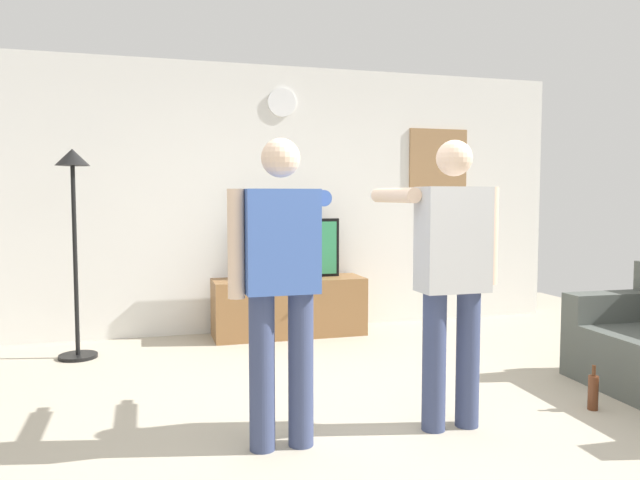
{
  "coord_description": "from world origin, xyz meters",
  "views": [
    {
      "loc": [
        -1.24,
        -3.2,
        1.38
      ],
      "look_at": [
        0.04,
        1.2,
        1.05
      ],
      "focal_mm": 34.08,
      "sensor_mm": 36.0,
      "label": 1
    }
  ],
  "objects_px": {
    "framed_picture": "(438,158)",
    "floor_lamp": "(74,209)",
    "tv_stand": "(289,307)",
    "person_standing_nearer_couch": "(451,267)",
    "wall_clock": "(282,102)",
    "person_standing_nearer_lamp": "(281,275)",
    "beverage_bottle": "(593,392)",
    "television": "(288,248)"
  },
  "relations": [
    {
      "from": "beverage_bottle",
      "to": "television",
      "type": "bearing_deg",
      "value": 117.96
    },
    {
      "from": "beverage_bottle",
      "to": "floor_lamp",
      "type": "bearing_deg",
      "value": 145.66
    },
    {
      "from": "television",
      "to": "person_standing_nearer_couch",
      "type": "height_order",
      "value": "person_standing_nearer_couch"
    },
    {
      "from": "person_standing_nearer_lamp",
      "to": "framed_picture",
      "type": "bearing_deg",
      "value": 50.2
    },
    {
      "from": "tv_stand",
      "to": "framed_picture",
      "type": "distance_m",
      "value": 2.34
    },
    {
      "from": "television",
      "to": "floor_lamp",
      "type": "relative_size",
      "value": 0.59
    },
    {
      "from": "wall_clock",
      "to": "floor_lamp",
      "type": "xyz_separation_m",
      "value": [
        -1.93,
        -0.61,
        -1.06
      ]
    },
    {
      "from": "tv_stand",
      "to": "television",
      "type": "height_order",
      "value": "television"
    },
    {
      "from": "wall_clock",
      "to": "person_standing_nearer_couch",
      "type": "relative_size",
      "value": 0.17
    },
    {
      "from": "person_standing_nearer_lamp",
      "to": "beverage_bottle",
      "type": "height_order",
      "value": "person_standing_nearer_lamp"
    },
    {
      "from": "framed_picture",
      "to": "person_standing_nearer_couch",
      "type": "bearing_deg",
      "value": -115.56
    },
    {
      "from": "framed_picture",
      "to": "person_standing_nearer_couch",
      "type": "height_order",
      "value": "framed_picture"
    },
    {
      "from": "person_standing_nearer_lamp",
      "to": "tv_stand",
      "type": "bearing_deg",
      "value": 75.85
    },
    {
      "from": "beverage_bottle",
      "to": "wall_clock",
      "type": "bearing_deg",
      "value": 115.93
    },
    {
      "from": "television",
      "to": "framed_picture",
      "type": "distance_m",
      "value": 2.01
    },
    {
      "from": "tv_stand",
      "to": "wall_clock",
      "type": "distance_m",
      "value": 2.07
    },
    {
      "from": "television",
      "to": "person_standing_nearer_lamp",
      "type": "xyz_separation_m",
      "value": [
        -0.66,
        -2.65,
        0.09
      ]
    },
    {
      "from": "tv_stand",
      "to": "wall_clock",
      "type": "xyz_separation_m",
      "value": [
        -0.0,
        0.29,
        2.04
      ]
    },
    {
      "from": "framed_picture",
      "to": "floor_lamp",
      "type": "bearing_deg",
      "value": -170.48
    },
    {
      "from": "television",
      "to": "framed_picture",
      "type": "bearing_deg",
      "value": 8.04
    },
    {
      "from": "person_standing_nearer_couch",
      "to": "floor_lamp",
      "type": "bearing_deg",
      "value": 135.21
    },
    {
      "from": "wall_clock",
      "to": "person_standing_nearer_couch",
      "type": "bearing_deg",
      "value": -82.72
    },
    {
      "from": "tv_stand",
      "to": "person_standing_nearer_couch",
      "type": "height_order",
      "value": "person_standing_nearer_couch"
    },
    {
      "from": "television",
      "to": "wall_clock",
      "type": "height_order",
      "value": "wall_clock"
    },
    {
      "from": "wall_clock",
      "to": "floor_lamp",
      "type": "distance_m",
      "value": 2.29
    },
    {
      "from": "television",
      "to": "floor_lamp",
      "type": "height_order",
      "value": "floor_lamp"
    },
    {
      "from": "television",
      "to": "tv_stand",
      "type": "bearing_deg",
      "value": -90.0
    },
    {
      "from": "person_standing_nearer_lamp",
      "to": "person_standing_nearer_couch",
      "type": "bearing_deg",
      "value": -0.21
    },
    {
      "from": "television",
      "to": "beverage_bottle",
      "type": "distance_m",
      "value": 3.09
    },
    {
      "from": "floor_lamp",
      "to": "person_standing_nearer_lamp",
      "type": "height_order",
      "value": "floor_lamp"
    },
    {
      "from": "wall_clock",
      "to": "beverage_bottle",
      "type": "height_order",
      "value": "wall_clock"
    },
    {
      "from": "floor_lamp",
      "to": "person_standing_nearer_couch",
      "type": "relative_size",
      "value": 1.04
    },
    {
      "from": "wall_clock",
      "to": "floor_lamp",
      "type": "height_order",
      "value": "wall_clock"
    },
    {
      "from": "person_standing_nearer_lamp",
      "to": "floor_lamp",
      "type": "bearing_deg",
      "value": 119.18
    },
    {
      "from": "television",
      "to": "floor_lamp",
      "type": "xyz_separation_m",
      "value": [
        -1.93,
        -0.37,
        0.41
      ]
    },
    {
      "from": "wall_clock",
      "to": "person_standing_nearer_couch",
      "type": "height_order",
      "value": "wall_clock"
    },
    {
      "from": "tv_stand",
      "to": "person_standing_nearer_lamp",
      "type": "bearing_deg",
      "value": -104.15
    },
    {
      "from": "framed_picture",
      "to": "tv_stand",
      "type": "bearing_deg",
      "value": -170.48
    },
    {
      "from": "person_standing_nearer_couch",
      "to": "beverage_bottle",
      "type": "xyz_separation_m",
      "value": [
        1.04,
        0.0,
        -0.85
      ]
    },
    {
      "from": "tv_stand",
      "to": "floor_lamp",
      "type": "distance_m",
      "value": 2.19
    },
    {
      "from": "television",
      "to": "beverage_bottle",
      "type": "relative_size",
      "value": 3.6
    },
    {
      "from": "tv_stand",
      "to": "framed_picture",
      "type": "relative_size",
      "value": 2.18
    }
  ]
}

